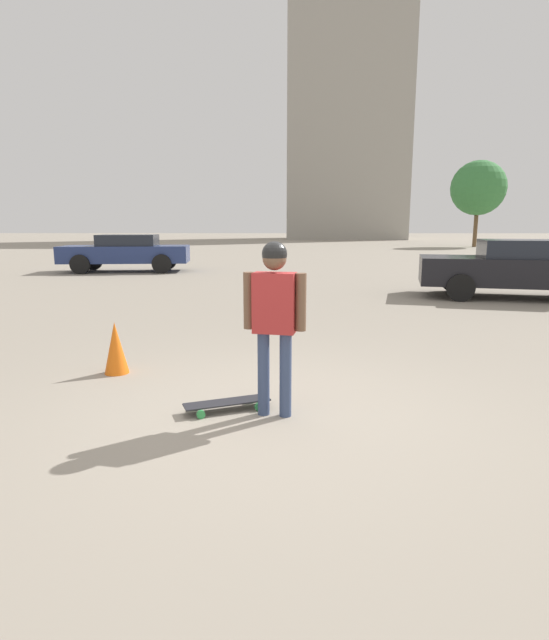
# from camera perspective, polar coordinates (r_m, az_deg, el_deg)

# --- Properties ---
(ground_plane) EXTENTS (220.00, 220.00, 0.00)m
(ground_plane) POSITION_cam_1_polar(r_m,az_deg,el_deg) (4.74, 0.00, -10.79)
(ground_plane) COLOR gray
(person) EXTENTS (0.27, 0.56, 1.61)m
(person) POSITION_cam_1_polar(r_m,az_deg,el_deg) (4.47, 0.00, 1.44)
(person) COLOR #38476B
(person) RESTS_ON ground_plane
(skateboard) EXTENTS (0.49, 0.84, 0.09)m
(skateboard) POSITION_cam_1_polar(r_m,az_deg,el_deg) (4.85, -5.43, -9.45)
(skateboard) COLOR #232328
(skateboard) RESTS_ON ground_plane
(car_parked_near) EXTENTS (2.86, 4.98, 1.40)m
(car_parked_near) POSITION_cam_1_polar(r_m,az_deg,el_deg) (13.48, 26.46, 5.39)
(car_parked_near) COLOR black
(car_parked_near) RESTS_ON ground_plane
(car_parked_far) EXTENTS (2.31, 4.86, 1.40)m
(car_parked_far) POSITION_cam_1_polar(r_m,az_deg,el_deg) (19.96, -16.59, 7.48)
(car_parked_far) COLOR navy
(car_parked_far) RESTS_ON ground_plane
(building_block_distant) EXTENTS (11.68, 14.57, 33.41)m
(building_block_distant) POSITION_cam_1_polar(r_m,az_deg,el_deg) (68.57, 8.10, 23.27)
(building_block_distant) COLOR #9E998E
(building_block_distant) RESTS_ON ground_plane
(tree_distant) EXTENTS (4.34, 4.34, 6.88)m
(tree_distant) POSITION_cam_1_polar(r_m,az_deg,el_deg) (44.69, 22.27, 13.78)
(tree_distant) COLOR brown
(tree_distant) RESTS_ON ground_plane
(traffic_cone) EXTENTS (0.29, 0.29, 0.62)m
(traffic_cone) POSITION_cam_1_polar(r_m,az_deg,el_deg) (6.23, -17.70, -3.05)
(traffic_cone) COLOR orange
(traffic_cone) RESTS_ON ground_plane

